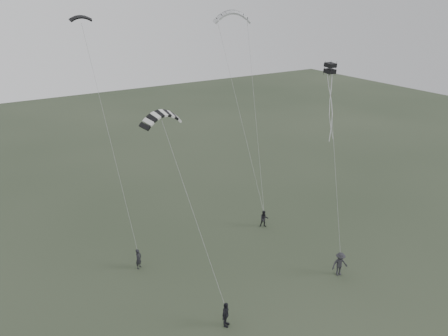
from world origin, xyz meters
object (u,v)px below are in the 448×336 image
flyer_left (139,259)px  kite_pale_large (233,12)px  kite_dark_small (81,17)px  flyer_center (226,315)px  flyer_right (264,219)px  flyer_far (340,264)px  kite_box (330,68)px  kite_striped (161,113)px

flyer_left → kite_pale_large: (13.92, 8.86, 16.72)m
kite_dark_small → flyer_center: bearing=-76.5°
kite_dark_small → kite_pale_large: kite_pale_large is taller
flyer_right → flyer_far: size_ratio=0.83×
flyer_left → kite_dark_small: (-0.45, 6.75, 16.74)m
flyer_right → flyer_center: 12.83m
flyer_right → kite_dark_small: kite_dark_small is taller
flyer_center → flyer_left: bearing=64.3°
flyer_left → kite_box: (14.53, -3.39, 13.22)m
flyer_right → kite_striped: (-10.16, -2.27, 11.37)m
flyer_center → kite_pale_large: bearing=16.1°
kite_dark_small → kite_striped: bearing=-74.1°
kite_pale_large → kite_box: bearing=-61.5°
flyer_far → kite_striped: kite_striped is taller
flyer_center → flyer_far: size_ratio=0.91×
kite_pale_large → kite_dark_small: bearing=-146.0°
flyer_center → flyer_far: bearing=-39.6°
flyer_left → kite_pale_large: 23.49m
kite_pale_large → kite_box: (0.61, -12.25, -3.49)m
flyer_far → kite_pale_large: size_ratio=0.53×
kite_dark_small → kite_striped: size_ratio=0.54×
kite_striped → flyer_right: bearing=-0.4°
flyer_right → flyer_far: 8.62m
kite_dark_small → kite_box: size_ratio=2.13×
flyer_center → flyer_far: 9.81m
flyer_far → kite_dark_small: 25.79m
flyer_left → kite_dark_small: 18.06m
kite_pale_large → kite_box: 12.75m
kite_striped → kite_box: bearing=-18.2°
flyer_far → kite_striped: 16.64m
flyer_center → kite_striped: size_ratio=0.59×
flyer_far → kite_dark_small: (-12.48, 15.28, 16.61)m
kite_dark_small → kite_box: bearing=-30.5°
flyer_center → kite_dark_small: (-2.67, 15.37, 16.69)m
kite_pale_large → kite_striped: kite_pale_large is taller
flyer_right → kite_box: size_ratio=2.10×
flyer_left → kite_dark_small: kite_dark_small is taller
kite_pale_large → flyer_right: bearing=-78.8°
flyer_far → kite_box: (2.51, 5.15, 13.09)m
flyer_center → flyer_far: (9.81, 0.09, 0.08)m
flyer_center → kite_box: kite_box is taller
flyer_center → flyer_right: bearing=2.6°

